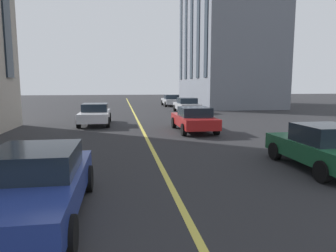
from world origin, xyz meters
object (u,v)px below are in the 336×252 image
car_white_far (95,114)px  car_green_mid (322,147)px  car_blue_near (34,183)px  car_silver_oncoming (187,105)px  car_red_parked_b (194,119)px  car_silver_parked_a (171,100)px

car_white_far → car_green_mid: bearing=-146.9°
car_blue_near → car_green_mid: size_ratio=1.13×
car_silver_oncoming → car_blue_near: bearing=160.3°
car_green_mid → car_silver_oncoming: 19.52m
car_blue_near → car_red_parked_b: size_ratio=1.00×
car_silver_oncoming → car_red_parked_b: 11.61m
car_green_mid → car_silver_oncoming: size_ratio=0.89×
car_blue_near → car_green_mid: (2.35, -7.84, -0.00)m
car_blue_near → car_white_far: bearing=-0.3°
car_silver_parked_a → car_silver_oncoming: same height
car_white_far → car_red_parked_b: 6.84m
car_green_mid → car_red_parked_b: size_ratio=0.89×
car_white_far → car_silver_parked_a: (16.40, -7.77, 0.00)m
car_blue_near → car_white_far: same height
car_green_mid → car_red_parked_b: 8.37m
car_silver_oncoming → car_silver_parked_a: bearing=0.0°
car_blue_near → car_red_parked_b: bearing=-28.8°
car_blue_near → car_green_mid: car_green_mid is taller
car_silver_oncoming → car_white_far: bearing=134.4°
car_silver_parked_a → car_red_parked_b: 20.33m
car_white_far → car_red_parked_b: bearing=-124.0°
car_silver_parked_a → car_red_parked_b: (-20.23, 2.10, 0.00)m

